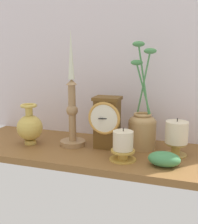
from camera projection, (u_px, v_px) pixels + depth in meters
The scene contains 9 objects.
ground_plane at pixel (89, 151), 106.30cm from camera, with size 100.00×36.00×2.40cm, color brown.
back_wall at pixel (104, 59), 116.51cm from camera, with size 120.00×2.00×65.00cm, color silver.
mantel_clock at pixel (107, 122), 104.15cm from camera, with size 12.00×9.30×19.25cm.
candlestick_tall_left at pixel (72, 110), 106.33cm from camera, with size 9.65×9.65×43.31cm.
brass_vase_bulbous at pixel (30, 127), 109.19cm from camera, with size 9.93×9.93×15.80cm.
brass_vase_jar at pixel (142, 126), 104.13cm from camera, with size 10.31×10.31×39.02cm.
pillar_candle_front at pixel (176, 136), 97.10cm from camera, with size 7.74×7.74×13.20cm.
pillar_candle_near_clock at pixel (123, 145), 93.11cm from camera, with size 8.92×8.92×11.07cm.
ivy_sprig at pixel (164, 159), 88.44cm from camera, with size 10.15×7.10×4.67cm.
Camera 1 is at (35.93, -94.49, 34.97)cm, focal length 45.26 mm.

